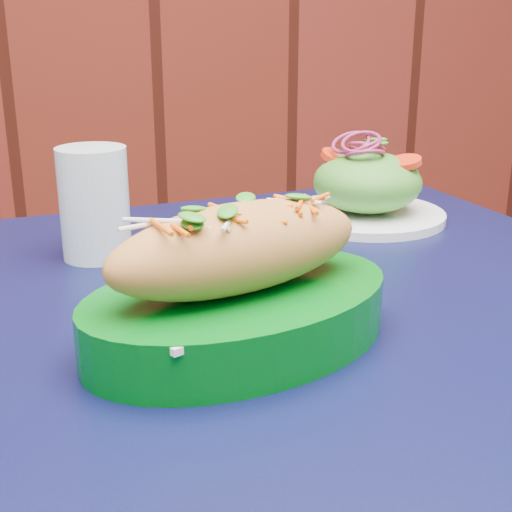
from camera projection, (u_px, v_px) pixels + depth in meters
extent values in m
cube|color=black|center=(297.00, 303.00, 0.75)|extent=(0.88, 0.88, 0.03)
cylinder|color=black|center=(382.00, 405.00, 1.27)|extent=(0.04, 0.04, 0.72)
cube|color=white|center=(239.00, 293.00, 0.61)|extent=(0.25, 0.20, 0.01)
ellipsoid|color=#D28442|center=(238.00, 248.00, 0.60)|extent=(0.26, 0.16, 0.08)
cylinder|color=white|center=(366.00, 215.00, 1.00)|extent=(0.22, 0.22, 0.01)
ellipsoid|color=#4C992D|center=(367.00, 182.00, 0.98)|extent=(0.15, 0.15, 0.08)
cylinder|color=red|center=(405.00, 159.00, 0.95)|extent=(0.04, 0.04, 0.01)
cylinder|color=red|center=(336.00, 153.00, 0.99)|extent=(0.04, 0.04, 0.01)
cylinder|color=red|center=(355.00, 150.00, 1.01)|extent=(0.04, 0.04, 0.01)
torus|color=#942051|center=(369.00, 149.00, 0.97)|extent=(0.05, 0.05, 0.00)
torus|color=#942051|center=(369.00, 146.00, 0.97)|extent=(0.05, 0.05, 0.00)
torus|color=#942051|center=(369.00, 143.00, 0.96)|extent=(0.05, 0.05, 0.00)
torus|color=#942051|center=(369.00, 140.00, 0.96)|extent=(0.05, 0.05, 0.00)
torus|color=#942051|center=(370.00, 137.00, 0.96)|extent=(0.05, 0.05, 0.00)
cylinder|color=silver|center=(94.00, 203.00, 0.82)|extent=(0.08, 0.08, 0.13)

